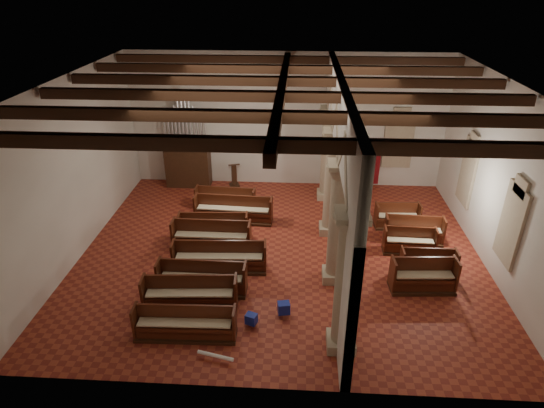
{
  "coord_description": "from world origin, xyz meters",
  "views": [
    {
      "loc": [
        0.51,
        -13.67,
        8.93
      ],
      "look_at": [
        -0.33,
        0.5,
        1.66
      ],
      "focal_mm": 30.0,
      "sensor_mm": 36.0,
      "label": 1
    }
  ],
  "objects_px": {
    "aisle_pew_0": "(423,280)",
    "processional_banner": "(367,183)",
    "nave_pew_0": "(185,327)",
    "pipe_organ": "(188,157)",
    "lectern": "(234,176)"
  },
  "relations": [
    {
      "from": "aisle_pew_0",
      "to": "processional_banner",
      "type": "bearing_deg",
      "value": 95.52
    },
    {
      "from": "nave_pew_0",
      "to": "aisle_pew_0",
      "type": "distance_m",
      "value": 7.36
    },
    {
      "from": "aisle_pew_0",
      "to": "pipe_organ",
      "type": "bearing_deg",
      "value": 137.19
    },
    {
      "from": "pipe_organ",
      "to": "aisle_pew_0",
      "type": "bearing_deg",
      "value": -39.28
    },
    {
      "from": "pipe_organ",
      "to": "lectern",
      "type": "xyz_separation_m",
      "value": [
        2.11,
        -0.02,
        -0.88
      ]
    },
    {
      "from": "pipe_organ",
      "to": "processional_banner",
      "type": "height_order",
      "value": "pipe_organ"
    },
    {
      "from": "nave_pew_0",
      "to": "aisle_pew_0",
      "type": "height_order",
      "value": "aisle_pew_0"
    },
    {
      "from": "lectern",
      "to": "processional_banner",
      "type": "relative_size",
      "value": 0.46
    },
    {
      "from": "lectern",
      "to": "nave_pew_0",
      "type": "bearing_deg",
      "value": -108.08
    },
    {
      "from": "aisle_pew_0",
      "to": "lectern",
      "type": "bearing_deg",
      "value": 129.66
    },
    {
      "from": "pipe_organ",
      "to": "aisle_pew_0",
      "type": "height_order",
      "value": "pipe_organ"
    },
    {
      "from": "lectern",
      "to": "aisle_pew_0",
      "type": "relative_size",
      "value": 0.58
    },
    {
      "from": "pipe_organ",
      "to": "processional_banner",
      "type": "bearing_deg",
      "value": -8.18
    },
    {
      "from": "lectern",
      "to": "processional_banner",
      "type": "distance_m",
      "value": 6.04
    },
    {
      "from": "lectern",
      "to": "aisle_pew_0",
      "type": "height_order",
      "value": "lectern"
    }
  ]
}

